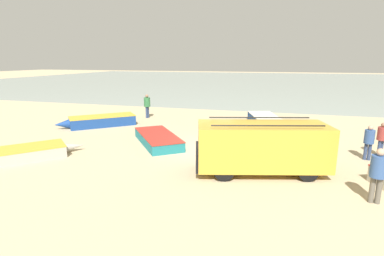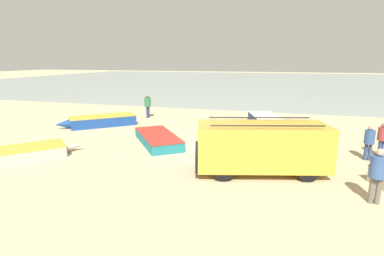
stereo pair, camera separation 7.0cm
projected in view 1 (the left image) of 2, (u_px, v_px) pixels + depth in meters
ground_plane at (209, 149)px, 15.20m from camera, size 200.00×200.00×0.00m
sea_water at (263, 81)px, 63.94m from camera, size 120.00×80.00×0.01m
parked_van at (261, 146)px, 11.84m from camera, size 5.47×3.26×2.13m
fishing_rowboat_0 at (266, 121)px, 20.42m from camera, size 2.82×5.29×0.66m
fishing_rowboat_1 at (100, 121)px, 20.49m from camera, size 4.64×4.31×0.69m
fishing_rowboat_2 at (157, 138)px, 16.28m from camera, size 3.93×4.67×0.53m
fishing_rowboat_4 at (16, 154)px, 13.51m from camera, size 4.35×4.65×0.54m
fisherman_0 at (369, 139)px, 13.38m from camera, size 0.42×0.42×1.60m
fisherman_1 at (147, 104)px, 23.16m from camera, size 0.48×0.48×1.83m
fisherman_2 at (378, 171)px, 9.28m from camera, size 0.47×0.47×1.80m
fisherman_3 at (382, 136)px, 13.93m from camera, size 0.42×0.42×1.60m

